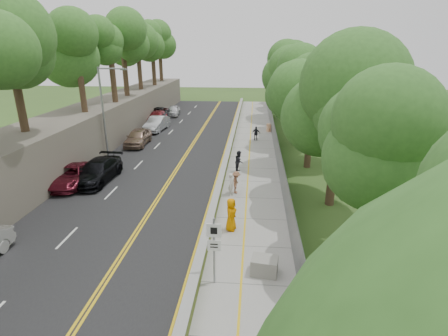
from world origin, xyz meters
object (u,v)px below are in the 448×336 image
person_far (256,133)px  construction_barrel (269,128)px  painter_0 (231,214)px  signpost (214,244)px  streetlight (105,107)px  car_2 (72,175)px  concrete_block (264,266)px

person_far → construction_barrel: bearing=-105.7°
painter_0 → person_far: 19.41m
signpost → painter_0: signpost is taller
streetlight → signpost: streetlight is taller
signpost → person_far: (1.75, 23.99, -1.15)m
streetlight → painter_0: size_ratio=4.28×
streetlight → car_2: size_ratio=1.57×
signpost → construction_barrel: bearing=83.4°
signpost → car_2: signpost is taller
painter_0 → concrete_block: bearing=-144.0°
painter_0 → streetlight: bearing=55.0°
streetlight → car_2: (-0.14, -6.73, -3.89)m
construction_barrel → painter_0: 23.73m
streetlight → construction_barrel: streetlight is taller
construction_barrel → person_far: person_far is taller
signpost → painter_0: size_ratio=1.66×
concrete_block → streetlight: bearing=130.2°
signpost → car_2: (-11.65, 10.28, -1.21)m
streetlight → concrete_block: (13.66, -16.16, -4.20)m
streetlight → painter_0: streetlight is taller
car_2 → person_far: (13.40, 13.71, 0.06)m
streetlight → person_far: streetlight is taller
streetlight → concrete_block: bearing=-49.8°
streetlight → concrete_block: streetlight is taller
person_far → streetlight: bearing=31.7°
car_2 → signpost: bearing=-47.1°
concrete_block → car_2: car_2 is taller
streetlight → concrete_block: size_ratio=6.92×
construction_barrel → painter_0: (-2.85, -23.55, 0.47)m
signpost → person_far: size_ratio=2.04×
signpost → person_far: bearing=85.8°
construction_barrel → person_far: size_ratio=0.61×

